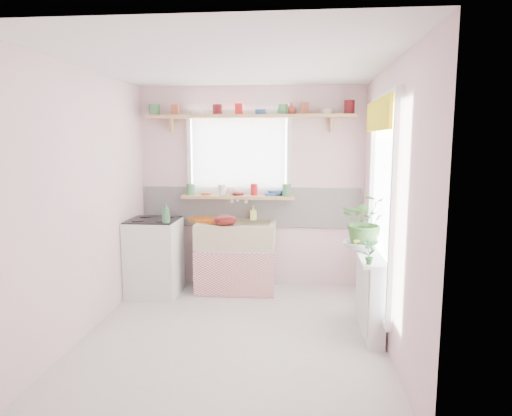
# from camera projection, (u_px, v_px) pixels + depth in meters

# --- Properties ---
(room) EXTENTS (3.20, 3.20, 3.20)m
(room) POSITION_uv_depth(u_px,v_px,m) (304.00, 184.00, 4.94)
(room) COLOR silver
(room) RESTS_ON ground
(sink_unit) EXTENTS (0.95, 0.65, 1.11)m
(sink_unit) POSITION_uv_depth(u_px,v_px,m) (236.00, 256.00, 5.58)
(sink_unit) COLOR white
(sink_unit) RESTS_ON ground
(cooker) EXTENTS (0.58, 0.58, 0.93)m
(cooker) POSITION_uv_depth(u_px,v_px,m) (155.00, 257.00, 5.42)
(cooker) COLOR white
(cooker) RESTS_ON ground
(radiator_ledge) EXTENTS (0.22, 0.95, 0.78)m
(radiator_ledge) POSITION_uv_depth(u_px,v_px,m) (370.00, 292.00, 4.37)
(radiator_ledge) COLOR white
(radiator_ledge) RESTS_ON ground
(windowsill) EXTENTS (1.40, 0.22, 0.04)m
(windowsill) POSITION_uv_depth(u_px,v_px,m) (238.00, 197.00, 5.66)
(windowsill) COLOR tan
(windowsill) RESTS_ON room
(pine_shelf) EXTENTS (2.52, 0.24, 0.04)m
(pine_shelf) POSITION_uv_depth(u_px,v_px,m) (250.00, 116.00, 5.49)
(pine_shelf) COLOR tan
(pine_shelf) RESTS_ON room
(shelf_crockery) EXTENTS (2.47, 0.11, 0.12)m
(shelf_crockery) POSITION_uv_depth(u_px,v_px,m) (248.00, 110.00, 5.48)
(shelf_crockery) COLOR #3F7F4C
(shelf_crockery) RESTS_ON pine_shelf
(sill_crockery) EXTENTS (1.35, 0.11, 0.12)m
(sill_crockery) POSITION_uv_depth(u_px,v_px,m) (237.00, 191.00, 5.65)
(sill_crockery) COLOR #3F7F4C
(sill_crockery) RESTS_ON windowsill
(dish_tray) EXTENTS (0.45, 0.41, 0.04)m
(dish_tray) POSITION_uv_depth(u_px,v_px,m) (207.00, 220.00, 5.60)
(dish_tray) COLOR #CC5A12
(dish_tray) RESTS_ON sink_unit
(colander) EXTENTS (0.28, 0.28, 0.13)m
(colander) POSITION_uv_depth(u_px,v_px,m) (226.00, 220.00, 5.33)
(colander) COLOR #5A110F
(colander) RESTS_ON sink_unit
(jade_plant) EXTENTS (0.50, 0.44, 0.55)m
(jade_plant) POSITION_uv_depth(u_px,v_px,m) (366.00, 221.00, 4.48)
(jade_plant) COLOR #3E702D
(jade_plant) RESTS_ON radiator_ledge
(fruit_bowl) EXTENTS (0.43, 0.43, 0.08)m
(fruit_bowl) POSITION_uv_depth(u_px,v_px,m) (360.00, 245.00, 4.46)
(fruit_bowl) COLOR silver
(fruit_bowl) RESTS_ON radiator_ledge
(herb_pot) EXTENTS (0.13, 0.09, 0.22)m
(herb_pot) POSITION_uv_depth(u_px,v_px,m) (369.00, 252.00, 3.91)
(herb_pot) COLOR #266128
(herb_pot) RESTS_ON radiator_ledge
(soap_bottle_sink) EXTENTS (0.09, 0.09, 0.18)m
(soap_bottle_sink) POSITION_uv_depth(u_px,v_px,m) (253.00, 213.00, 5.69)
(soap_bottle_sink) COLOR #E1F16B
(soap_bottle_sink) RESTS_ON sink_unit
(sill_cup) EXTENTS (0.13, 0.13, 0.10)m
(sill_cup) POSITION_uv_depth(u_px,v_px,m) (232.00, 191.00, 5.71)
(sill_cup) COLOR white
(sill_cup) RESTS_ON windowsill
(sill_bowl) EXTENTS (0.22, 0.22, 0.06)m
(sill_bowl) POSITION_uv_depth(u_px,v_px,m) (275.00, 193.00, 5.67)
(sill_bowl) COLOR #3265A5
(sill_bowl) RESTS_ON windowsill
(shelf_vase) EXTENTS (0.17, 0.17, 0.14)m
(shelf_vase) POSITION_uv_depth(u_px,v_px,m) (291.00, 109.00, 5.49)
(shelf_vase) COLOR #B44737
(shelf_vase) RESTS_ON pine_shelf
(cooker_bottle) EXTENTS (0.11, 0.12, 0.23)m
(cooker_bottle) POSITION_uv_depth(u_px,v_px,m) (166.00, 213.00, 5.10)
(cooker_bottle) COLOR #3A7446
(cooker_bottle) RESTS_ON cooker
(fruit) EXTENTS (0.20, 0.14, 0.10)m
(fruit) POSITION_uv_depth(u_px,v_px,m) (361.00, 239.00, 4.46)
(fruit) COLOR orange
(fruit) RESTS_ON fruit_bowl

